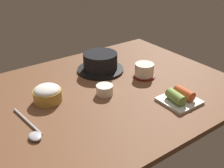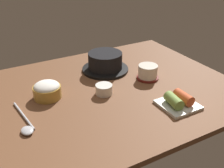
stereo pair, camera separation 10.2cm
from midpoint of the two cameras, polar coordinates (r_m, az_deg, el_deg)
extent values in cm
cube|color=brown|center=(104.78, 1.30, -1.81)|extent=(100.00, 76.00, 2.00)
cylinder|color=black|center=(119.70, 1.05, 3.03)|extent=(19.93, 19.93, 1.06)
cylinder|color=black|center=(118.05, 1.06, 4.79)|extent=(14.48, 14.48, 6.97)
cylinder|color=#D15619|center=(116.83, 1.08, 6.23)|extent=(12.75, 12.75, 0.60)
cylinder|color=#B78C38|center=(100.21, -10.39, -1.70)|extent=(9.97, 9.97, 4.38)
ellipsoid|color=white|center=(99.16, -10.50, -0.60)|extent=(9.17, 9.17, 3.49)
cylinder|color=maroon|center=(114.34, 9.85, 1.25)|extent=(9.05, 9.05, 0.80)
cylinder|color=silver|center=(113.07, 9.97, 2.58)|extent=(7.80, 7.80, 5.05)
cylinder|color=#C6D18C|center=(112.15, 10.07, 3.60)|extent=(6.63, 6.63, 0.40)
cylinder|color=white|center=(100.93, 1.22, -1.21)|extent=(6.21, 6.21, 3.67)
cylinder|color=#B73323|center=(100.19, 1.22, -0.44)|extent=(5.10, 5.10, 0.50)
cube|color=silver|center=(98.32, 16.36, -4.23)|extent=(12.21, 12.21, 1.00)
cylinder|color=#7A9E47|center=(95.77, 15.63, -3.40)|extent=(4.72, 7.79, 3.68)
cylinder|color=#C64C23|center=(98.54, 17.43, -2.74)|extent=(3.72, 7.35, 3.68)
cylinder|color=#B7B7BC|center=(92.22, -14.81, -6.41)|extent=(2.78, 17.89, 0.80)
ellipsoid|color=#B7B7BC|center=(84.73, -13.80, -9.43)|extent=(3.60, 4.68, 1.26)
camera|label=1|loc=(0.05, -87.14, 1.52)|focal=44.32mm
camera|label=2|loc=(0.05, 92.86, -1.52)|focal=44.32mm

